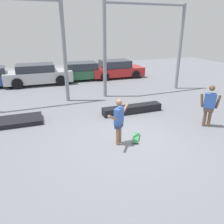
{
  "coord_description": "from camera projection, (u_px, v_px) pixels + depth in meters",
  "views": [
    {
      "loc": [
        -3.0,
        -6.28,
        3.85
      ],
      "look_at": [
        -0.14,
        1.12,
        0.74
      ],
      "focal_mm": 35.0,
      "sensor_mm": 36.0,
      "label": 1
    }
  ],
  "objects": [
    {
      "name": "grind_box",
      "position": [
        132.0,
        109.0,
        10.42
      ],
      "size": [
        2.92,
        0.56,
        0.35
      ],
      "primitive_type": "cube",
      "rotation": [
        0.0,
        0.0,
        -0.02
      ],
      "color": "black",
      "rests_on": "ground_plane"
    },
    {
      "name": "ground_plane",
      "position": [
        127.0,
        141.0,
        7.86
      ],
      "size": [
        36.0,
        36.0,
        0.0
      ],
      "primitive_type": "plane",
      "color": "slate"
    },
    {
      "name": "skateboard",
      "position": [
        136.0,
        138.0,
        7.98
      ],
      "size": [
        0.6,
        0.78,
        0.08
      ],
      "rotation": [
        0.0,
        0.0,
        1.01
      ],
      "color": "#338C4C",
      "rests_on": "ground_plane"
    },
    {
      "name": "parked_car_red",
      "position": [
        116.0,
        69.0,
        17.54
      ],
      "size": [
        4.22,
        2.12,
        1.37
      ],
      "rotation": [
        0.0,
        0.0,
        -0.04
      ],
      "color": "red",
      "rests_on": "ground_plane"
    },
    {
      "name": "manual_pad",
      "position": [
        5.0,
        122.0,
        9.16
      ],
      "size": [
        3.03,
        1.23,
        0.2
      ],
      "primitive_type": "cube",
      "rotation": [
        0.0,
        0.0,
        -0.03
      ],
      "color": "black",
      "rests_on": "ground_plane"
    },
    {
      "name": "parked_car_silver",
      "position": [
        38.0,
        75.0,
        15.37
      ],
      "size": [
        4.61,
        2.05,
        1.44
      ],
      "rotation": [
        0.0,
        0.0,
        -0.04
      ],
      "color": "#B7BABF",
      "rests_on": "ground_plane"
    },
    {
      "name": "canopy_support_right",
      "position": [
        145.0,
        40.0,
        12.64
      ],
      "size": [
        5.22,
        0.2,
        5.11
      ],
      "color": "gray",
      "rests_on": "ground_plane"
    },
    {
      "name": "parked_car_green",
      "position": [
        83.0,
        71.0,
        16.81
      ],
      "size": [
        4.4,
        2.11,
        1.32
      ],
      "rotation": [
        0.0,
        0.0,
        -0.06
      ],
      "color": "#28603D",
      "rests_on": "ground_plane"
    },
    {
      "name": "canopy_support_left",
      "position": [
        10.0,
        43.0,
        10.21
      ],
      "size": [
        5.22,
        0.2,
        5.11
      ],
      "color": "gray",
      "rests_on": "ground_plane"
    },
    {
      "name": "skateboarder",
      "position": [
        119.0,
        120.0,
        7.37
      ],
      "size": [
        1.13,
        0.97,
        1.64
      ],
      "rotation": [
        0.0,
        0.0,
        0.7
      ],
      "color": "#8C664C",
      "rests_on": "ground_plane"
    },
    {
      "name": "bystander",
      "position": [
        209.0,
        104.0,
        8.71
      ],
      "size": [
        0.66,
        0.55,
        1.74
      ],
      "rotation": [
        0.0,
        0.0,
        2.47
      ],
      "color": "brown",
      "rests_on": "ground_plane"
    }
  ]
}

